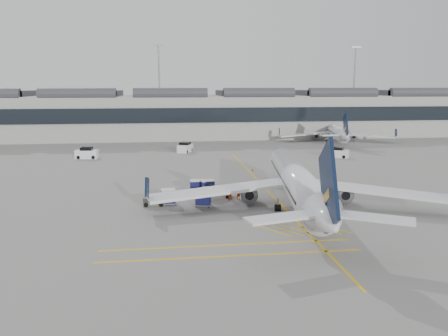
{
  "coord_description": "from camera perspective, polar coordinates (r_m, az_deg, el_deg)",
  "views": [
    {
      "loc": [
        -2.96,
        -45.76,
        13.7
      ],
      "look_at": [
        3.62,
        4.92,
        4.0
      ],
      "focal_mm": 35.0,
      "sensor_mm": 36.0,
      "label": 1
    }
  ],
  "objects": [
    {
      "name": "baggage_cart_a",
      "position": [
        50.33,
        -2.73,
        -3.89
      ],
      "size": [
        2.07,
        1.85,
        1.86
      ],
      "rotation": [
        0.0,
        0.0,
        -0.25
      ],
      "color": "gray",
      "rests_on": "ground"
    },
    {
      "name": "baggage_cart_b",
      "position": [
        51.36,
        -7.29,
        -3.69
      ],
      "size": [
        1.84,
        1.56,
        1.81
      ],
      "rotation": [
        0.0,
        0.0,
        0.09
      ],
      "color": "gray",
      "rests_on": "ground"
    },
    {
      "name": "ramp_agent_b",
      "position": [
        52.96,
        0.63,
        -3.27
      ],
      "size": [
        1.06,
        1.01,
        1.74
      ],
      "primitive_type": "imported",
      "rotation": [
        0.0,
        0.0,
        3.71
      ],
      "color": "#FD4C0D",
      "rests_on": "ground"
    },
    {
      "name": "service_van_left",
      "position": [
        87.05,
        -17.48,
        1.82
      ],
      "size": [
        4.26,
        2.35,
        2.12
      ],
      "rotation": [
        0.0,
        0.0,
        -0.07
      ],
      "color": "silver",
      "rests_on": "ground"
    },
    {
      "name": "baggage_cart_d",
      "position": [
        56.29,
        -3.65,
        -2.38
      ],
      "size": [
        1.68,
        1.4,
        1.74
      ],
      "rotation": [
        0.0,
        0.0,
        0.02
      ],
      "color": "gray",
      "rests_on": "ground"
    },
    {
      "name": "terminal",
      "position": [
        117.96,
        -5.99,
        7.01
      ],
      "size": [
        200.0,
        20.45,
        12.4
      ],
      "color": "#9E9E99",
      "rests_on": "ground"
    },
    {
      "name": "apron_markings",
      "position": [
        58.86,
        5.53,
        -2.76
      ],
      "size": [
        0.25,
        60.0,
        0.01
      ],
      "primitive_type": "cube",
      "color": "gold",
      "rests_on": "ground"
    },
    {
      "name": "ramp_agent_a",
      "position": [
        53.12,
        1.92,
        -3.18
      ],
      "size": [
        0.79,
        0.79,
        1.85
      ],
      "primitive_type": "imported",
      "rotation": [
        0.0,
        0.0,
        0.78
      ],
      "color": "#EC4A0C",
      "rests_on": "ground"
    },
    {
      "name": "pushback_tug",
      "position": [
        51.24,
        -9.15,
        -4.22
      ],
      "size": [
        2.42,
        1.55,
        1.33
      ],
      "rotation": [
        0.0,
        0.0,
        -0.03
      ],
      "color": "#505347",
      "rests_on": "ground"
    },
    {
      "name": "baggage_cart_c",
      "position": [
        55.71,
        -2.16,
        -2.44
      ],
      "size": [
        1.84,
        1.54,
        1.86
      ],
      "rotation": [
        0.0,
        0.0,
        0.05
      ],
      "color": "gray",
      "rests_on": "ground"
    },
    {
      "name": "airliner_main",
      "position": [
        50.19,
        9.54,
        -1.83
      ],
      "size": [
        33.65,
        36.99,
        9.87
      ],
      "rotation": [
        0.0,
        0.0,
        -0.14
      ],
      "color": "silver",
      "rests_on": "ground"
    },
    {
      "name": "service_van_right",
      "position": [
        87.02,
        14.67,
        1.93
      ],
      "size": [
        4.29,
        3.73,
        1.98
      ],
      "rotation": [
        0.0,
        0.0,
        -0.58
      ],
      "color": "silver",
      "rests_on": "ground"
    },
    {
      "name": "airliner_far",
      "position": [
        112.01,
        14.3,
        4.65
      ],
      "size": [
        28.06,
        30.96,
        8.32
      ],
      "rotation": [
        0.0,
        0.0,
        -0.21
      ],
      "color": "silver",
      "rests_on": "ground"
    },
    {
      "name": "safety_cone_nose",
      "position": [
        71.16,
        3.74,
        -0.18
      ],
      "size": [
        0.35,
        0.35,
        0.49
      ],
      "primitive_type": "cone",
      "color": "#F24C0A",
      "rests_on": "ground"
    },
    {
      "name": "belt_loader",
      "position": [
        53.81,
        -1.29,
        -3.43
      ],
      "size": [
        4.53,
        2.16,
        1.8
      ],
      "rotation": [
        0.0,
        0.0,
        0.21
      ],
      "color": "beige",
      "rests_on": "ground"
    },
    {
      "name": "safety_cone_engine",
      "position": [
        54.71,
        15.16,
        -3.9
      ],
      "size": [
        0.32,
        0.32,
        0.45
      ],
      "primitive_type": "cone",
      "color": "#F24C0A",
      "rests_on": "ground"
    },
    {
      "name": "light_masts",
      "position": [
        131.77,
        -6.97,
        11.01
      ],
      "size": [
        113.0,
        0.6,
        25.45
      ],
      "color": "slate",
      "rests_on": "ground"
    },
    {
      "name": "ground",
      "position": [
        47.86,
        -3.56,
        -5.91
      ],
      "size": [
        220.0,
        220.0,
        0.0
      ],
      "primitive_type": "plane",
      "color": "gray",
      "rests_on": "ground"
    },
    {
      "name": "service_van_mid",
      "position": [
        91.2,
        -5.1,
        2.66
      ],
      "size": [
        3.52,
        4.58,
        2.11
      ],
      "rotation": [
        0.0,
        0.0,
        1.16
      ],
      "color": "silver",
      "rests_on": "ground"
    }
  ]
}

